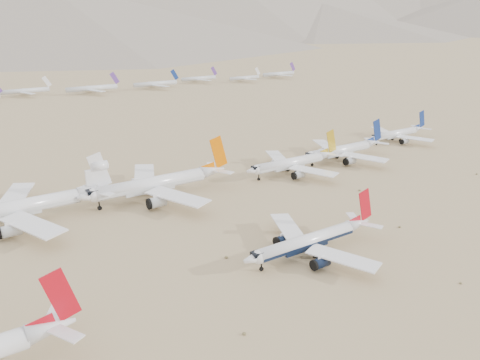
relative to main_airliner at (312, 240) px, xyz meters
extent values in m
plane|color=#896F4F|center=(9.55, -3.78, -4.13)|extent=(7000.00, 7000.00, 0.00)
cylinder|color=white|center=(-1.92, 0.00, 0.18)|extent=(31.72, 3.75, 3.75)
cube|color=black|center=(-1.92, 0.00, -0.28)|extent=(31.09, 3.81, 0.84)
sphere|color=white|center=(-17.78, 0.00, 0.18)|extent=(3.75, 3.75, 3.75)
cube|color=black|center=(-18.34, 0.00, 1.21)|extent=(2.62, 2.44, 0.94)
cone|color=white|center=(17.68, 0.00, 0.47)|extent=(7.93, 3.75, 3.75)
cube|color=white|center=(0.53, -11.13, -0.47)|extent=(12.25, 19.31, 0.59)
cube|color=white|center=(19.23, -3.65, 0.93)|extent=(5.04, 6.58, 0.22)
cylinder|color=black|center=(-3.68, -7.80, -2.16)|extent=(4.41, 2.70, 2.70)
cube|color=white|center=(0.53, 11.13, -0.47)|extent=(12.25, 19.31, 0.59)
cube|color=white|center=(19.23, 3.65, 0.93)|extent=(5.04, 6.58, 0.22)
cylinder|color=black|center=(-3.68, 7.80, -2.16)|extent=(4.41, 2.70, 2.70)
cube|color=#B50917|center=(19.89, 0.00, 5.93)|extent=(6.01, 0.30, 9.91)
cylinder|color=black|center=(-16.84, 0.00, -3.57)|extent=(1.12, 0.47, 1.12)
cylinder|color=black|center=(-0.60, -2.62, -3.34)|extent=(1.57, 0.94, 1.57)
cylinder|color=black|center=(-0.60, 2.62, -3.34)|extent=(1.57, 0.94, 1.57)
cone|color=white|center=(-68.10, -2.51, 1.22)|extent=(9.10, 4.37, 4.37)
cube|color=white|center=(-66.33, -6.71, 1.77)|extent=(5.78, 7.55, 0.26)
cube|color=white|center=(-66.33, 1.68, 1.77)|extent=(5.78, 7.55, 0.26)
cube|color=#B50917|center=(-65.57, -2.51, 7.51)|extent=(6.90, 0.35, 11.37)
cylinder|color=white|center=(69.27, 59.86, 0.65)|extent=(34.26, 4.15, 4.15)
cube|color=silver|center=(69.27, 59.86, 0.13)|extent=(33.58, 4.22, 0.93)
sphere|color=white|center=(52.14, 59.86, 0.65)|extent=(4.15, 4.15, 4.15)
cube|color=black|center=(51.52, 59.86, 1.79)|extent=(2.91, 2.70, 1.04)
cone|color=white|center=(90.45, 59.86, 0.96)|extent=(8.57, 4.15, 4.15)
cube|color=white|center=(71.92, 47.79, -0.08)|extent=(13.23, 20.85, 0.64)
cube|color=white|center=(92.12, 55.91, 1.48)|extent=(5.44, 7.11, 0.25)
cylinder|color=silver|center=(67.37, 51.39, -1.95)|extent=(4.76, 2.99, 2.99)
cube|color=white|center=(71.92, 71.93, -0.08)|extent=(13.23, 20.85, 0.64)
cube|color=white|center=(92.12, 63.82, 1.48)|extent=(5.44, 7.11, 0.25)
cylinder|color=silver|center=(67.37, 68.33, -1.95)|extent=(4.76, 2.99, 2.99)
cube|color=navy|center=(92.83, 59.86, 6.89)|extent=(6.49, 0.33, 10.70)
cylinder|color=black|center=(53.18, 59.86, -3.51)|extent=(1.25, 0.52, 1.25)
cylinder|color=black|center=(70.70, 56.96, -3.26)|extent=(1.74, 1.04, 1.74)
cylinder|color=black|center=(70.70, 62.77, -3.26)|extent=(1.74, 1.04, 1.74)
cylinder|color=white|center=(38.55, 57.45, 0.49)|extent=(33.06, 4.02, 4.02)
cube|color=silver|center=(38.55, 57.45, -0.01)|extent=(32.39, 4.08, 0.90)
sphere|color=white|center=(22.02, 57.45, 0.49)|extent=(4.02, 4.02, 4.02)
cube|color=black|center=(21.42, 57.45, 1.60)|extent=(2.81, 2.61, 1.00)
cone|color=white|center=(58.98, 57.45, 0.79)|extent=(8.26, 4.02, 4.02)
cube|color=white|center=(41.10, 45.80, -0.21)|extent=(12.77, 20.12, 0.62)
cube|color=white|center=(60.59, 53.63, 1.30)|extent=(5.25, 6.86, 0.24)
cylinder|color=silver|center=(36.72, 49.27, -2.02)|extent=(4.59, 2.89, 2.89)
cube|color=white|center=(41.10, 69.09, -0.21)|extent=(12.77, 20.12, 0.62)
cube|color=white|center=(60.59, 61.26, 1.30)|extent=(5.25, 6.86, 0.24)
cylinder|color=silver|center=(36.72, 65.62, -2.02)|extent=(4.59, 2.89, 2.89)
cube|color=#B48E19|center=(61.28, 57.45, 6.52)|extent=(6.26, 0.32, 10.32)
cylinder|color=black|center=(23.03, 57.45, -3.53)|extent=(1.21, 0.50, 1.21)
cylinder|color=black|center=(39.93, 54.63, -3.28)|extent=(1.69, 1.00, 1.69)
cylinder|color=black|center=(39.93, 60.26, -3.28)|extent=(1.69, 1.00, 1.69)
cylinder|color=white|center=(-20.22, 62.08, 1.54)|extent=(40.30, 4.92, 4.92)
cube|color=silver|center=(-20.22, 62.08, 0.92)|extent=(39.49, 5.00, 1.11)
sphere|color=white|center=(-40.36, 62.08, 1.54)|extent=(4.92, 4.92, 4.92)
cube|color=black|center=(-41.10, 62.08, 2.89)|extent=(3.45, 3.20, 1.23)
cone|color=white|center=(4.69, 62.08, 1.91)|extent=(10.07, 4.92, 4.92)
cube|color=white|center=(-17.10, 47.87, 0.67)|extent=(15.56, 24.52, 0.76)
cube|color=white|center=(6.65, 57.43, 2.52)|extent=(6.40, 8.36, 0.30)
cylinder|color=silver|center=(-22.45, 52.10, -1.55)|extent=(5.60, 3.55, 3.55)
cube|color=white|center=(-17.10, 76.30, 0.67)|extent=(15.56, 24.52, 0.76)
cube|color=white|center=(6.65, 66.74, 2.52)|extent=(6.40, 8.36, 0.30)
cylinder|color=silver|center=(-22.45, 72.07, -1.55)|extent=(5.60, 3.55, 3.55)
cube|color=#E16500|center=(7.49, 62.08, 8.89)|extent=(7.64, 0.39, 12.58)
cylinder|color=black|center=(-39.13, 62.08, -3.39)|extent=(1.48, 0.62, 1.48)
cylinder|color=black|center=(-18.54, 58.64, -3.09)|extent=(2.07, 1.23, 2.07)
cylinder|color=black|center=(-18.54, 65.53, -3.09)|extent=(2.07, 1.23, 2.07)
cylinder|color=white|center=(-64.93, 64.86, 1.44)|extent=(40.47, 4.85, 4.85)
cube|color=silver|center=(-64.93, 64.86, 0.84)|extent=(39.66, 4.92, 1.09)
cone|color=white|center=(-39.92, 64.86, 1.81)|extent=(10.12, 4.85, 4.85)
cube|color=white|center=(-61.81, 50.63, 0.60)|extent=(15.63, 24.63, 0.75)
cube|color=white|center=(-37.96, 60.20, 2.41)|extent=(6.42, 8.40, 0.29)
cylinder|color=silver|center=(-67.18, 54.88, -1.59)|extent=(5.62, 3.49, 3.49)
cube|color=white|center=(-61.81, 79.08, 0.60)|extent=(15.63, 24.63, 0.75)
cube|color=white|center=(-37.96, 69.52, 2.41)|extent=(6.42, 8.40, 0.29)
cylinder|color=silver|center=(-67.18, 74.83, -1.59)|extent=(5.62, 3.49, 3.49)
cube|color=white|center=(-37.11, 64.86, 8.80)|extent=(7.67, 0.39, 12.64)
cylinder|color=white|center=(-36.83, 64.86, 10.36)|extent=(5.06, 3.14, 3.14)
cylinder|color=black|center=(-63.25, 61.46, -3.11)|extent=(2.04, 1.21, 2.04)
cylinder|color=black|center=(-63.25, 68.25, -3.11)|extent=(2.04, 1.21, 2.04)
cylinder|color=white|center=(117.86, 68.84, 0.01)|extent=(29.78, 3.60, 3.60)
cube|color=silver|center=(117.86, 68.84, -0.44)|extent=(29.18, 3.65, 0.81)
sphere|color=white|center=(102.97, 68.84, 0.01)|extent=(3.60, 3.60, 3.60)
cube|color=black|center=(102.43, 68.84, 1.00)|extent=(2.52, 2.34, 0.90)
cone|color=white|center=(136.26, 68.84, 0.28)|extent=(7.44, 3.60, 3.60)
cube|color=white|center=(120.16, 58.36, -0.62)|extent=(11.50, 18.12, 0.56)
cube|color=white|center=(137.71, 65.40, 0.73)|extent=(4.73, 6.18, 0.22)
cylinder|color=silver|center=(116.21, 61.48, -2.24)|extent=(4.14, 2.59, 2.59)
cube|color=white|center=(120.16, 79.32, -0.62)|extent=(11.50, 18.12, 0.56)
cube|color=white|center=(137.71, 72.27, 0.73)|extent=(4.73, 6.18, 0.22)
cylinder|color=silver|center=(116.21, 76.19, -2.24)|extent=(4.14, 2.59, 2.59)
cube|color=navy|center=(138.33, 68.84, 5.43)|extent=(5.64, 0.29, 9.30)
cylinder|color=black|center=(103.87, 68.84, -3.59)|extent=(1.08, 0.45, 1.08)
cylinder|color=black|center=(119.10, 66.32, -3.37)|extent=(1.51, 0.90, 1.51)
cylinder|color=black|center=(119.10, 71.36, -3.37)|extent=(1.51, 0.90, 1.51)
cylinder|color=silver|center=(-16.09, 331.71, 0.13)|extent=(37.52, 3.71, 3.71)
cube|color=white|center=(1.56, 331.71, 6.39)|extent=(7.47, 0.37, 9.41)
cube|color=silver|center=(-16.09, 322.00, -0.43)|extent=(9.88, 17.27, 0.37)
cube|color=silver|center=(-16.09, 341.42, -0.43)|extent=(9.88, 17.27, 0.37)
cylinder|color=silver|center=(33.42, 314.61, 0.38)|extent=(42.76, 4.23, 4.23)
cube|color=#5A348D|center=(53.54, 314.61, 7.53)|extent=(8.52, 0.42, 10.73)
cube|color=silver|center=(33.42, 303.54, -0.25)|extent=(11.27, 19.68, 0.42)
cube|color=silver|center=(33.42, 325.67, -0.25)|extent=(11.27, 19.68, 0.42)
cylinder|color=silver|center=(89.76, 312.17, 0.28)|extent=(40.61, 4.01, 4.01)
cube|color=navy|center=(108.87, 312.17, 7.06)|extent=(8.09, 0.40, 10.19)
cube|color=silver|center=(89.76, 301.66, -0.32)|extent=(10.70, 18.70, 0.40)
cube|color=silver|center=(89.76, 322.68, -0.32)|extent=(10.70, 18.70, 0.40)
cylinder|color=silver|center=(141.27, 326.02, 0.09)|extent=(36.83, 3.64, 3.64)
cube|color=#5A348D|center=(158.60, 326.02, 6.24)|extent=(7.33, 0.36, 9.24)
cube|color=silver|center=(141.27, 316.49, -0.45)|extent=(9.70, 16.95, 0.36)
cube|color=silver|center=(141.27, 335.55, -0.45)|extent=(9.70, 16.95, 0.36)
cylinder|color=silver|center=(181.99, 306.21, -0.08)|extent=(33.42, 3.30, 3.30)
cube|color=white|center=(197.72, 306.21, 5.51)|extent=(6.66, 0.33, 8.38)
cube|color=silver|center=(181.99, 297.56, -0.57)|extent=(8.81, 15.39, 0.33)
cube|color=silver|center=(181.99, 314.87, -0.57)|extent=(8.81, 15.39, 0.33)
cylinder|color=silver|center=(229.49, 312.53, 0.20)|extent=(39.10, 3.86, 3.86)
cube|color=#5A348D|center=(247.89, 312.53, 6.74)|extent=(7.79, 0.39, 9.81)
cube|color=silver|center=(229.49, 302.41, -0.38)|extent=(10.30, 18.00, 0.39)
cube|color=silver|center=(229.49, 322.65, -0.38)|extent=(10.30, 18.00, 0.39)
cone|color=slate|center=(159.55, 1096.22, 65.87)|extent=(1260.00, 1260.00, 140.00)
cone|color=slate|center=(1009.55, 1096.22, 45.87)|extent=(900.00, 900.00, 100.00)
ellipsoid|color=brown|center=(-34.55, -18.68, -3.88)|extent=(0.84, 0.84, 0.46)
ellipsoid|color=brown|center=(-20.85, 10.62, -3.83)|extent=(0.98, 0.98, 0.54)
ellipsoid|color=brown|center=(20.25, -31.48, -3.92)|extent=(0.70, 0.70, 0.39)
ellipsoid|color=brown|center=(33.95, -2.18, -3.88)|extent=(0.84, 0.84, 0.46)
ellipsoid|color=brown|center=(47.65, 27.12, -3.83)|extent=(0.98, 0.98, 0.54)
ellipsoid|color=brown|center=(102.45, 14.32, -3.88)|extent=(0.84, 0.84, 0.46)
camera|label=1|loc=(-78.83, -84.93, 57.33)|focal=35.00mm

